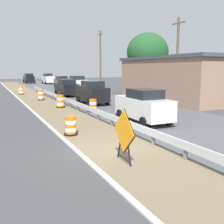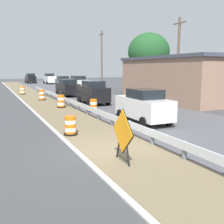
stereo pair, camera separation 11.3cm
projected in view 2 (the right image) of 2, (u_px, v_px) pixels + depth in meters
The scene contains 22 objects.
ground_plane at pixel (109, 150), 10.73m from camera, with size 160.00×160.00×0.00m, color #3D3D3F.
median_dirt_strip at pixel (120, 148), 10.94m from camera, with size 3.41×120.00×0.01m, color #706047.
far_lane_asphalt at pixel (221, 134), 13.39m from camera, with size 8.19×120.00×0.00m, color #4C4C51.
curb_near_edge at pixel (79, 154), 10.18m from camera, with size 0.20×120.00×0.11m, color #ADADA8.
guardrail_median at pixel (128, 124), 13.20m from camera, with size 0.18×55.96×0.71m.
warning_sign_diamond at pixel (123, 133), 9.21m from camera, with size 0.11×1.65×1.96m.
traffic_barrel_nearest at pixel (70, 127), 13.12m from camera, with size 0.69×0.69×0.96m.
traffic_barrel_close at pixel (93, 106), 20.10m from camera, with size 0.69×0.69×0.98m.
traffic_barrel_mid at pixel (61, 102), 22.30m from camera, with size 0.74×0.74×1.08m.
traffic_barrel_far at pixel (42, 95), 27.44m from camera, with size 0.67×0.67×1.11m.
traffic_barrel_farther at pixel (22, 91), 33.57m from camera, with size 0.71×0.71×1.04m.
car_lead_near_lane at pixel (93, 92), 24.59m from camera, with size 2.01×4.43×2.17m.
car_trailing_near_lane at pixel (63, 82), 45.81m from camera, with size 2.03×4.68×1.98m.
car_lead_far_lane at pixel (68, 88), 31.37m from camera, with size 2.16×4.22×2.06m.
car_mid_far_lane at pixel (79, 84), 37.90m from camera, with size 2.07×4.27×2.25m.
car_trailing_far_lane at pixel (30, 78), 59.13m from camera, with size 2.16×4.30×2.18m.
car_distant_a at pixel (49, 79), 56.34m from camera, with size 2.06×4.63×2.23m.
car_distant_b at pixel (143, 106), 16.14m from camera, with size 1.99×4.49×2.08m.
roadside_shop_near at pixel (185, 78), 27.42m from camera, with size 8.39×13.54×4.52m.
utility_pole_near at pixel (178, 60), 24.64m from camera, with size 0.24×1.80×7.96m.
utility_pole_mid at pixel (102, 60), 40.31m from camera, with size 0.24×1.80×8.95m.
tree_roadside at pixel (149, 52), 34.71m from camera, with size 5.52×5.52×7.98m.
Camera 2 is at (-4.31, -9.38, 3.32)m, focal length 41.84 mm.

